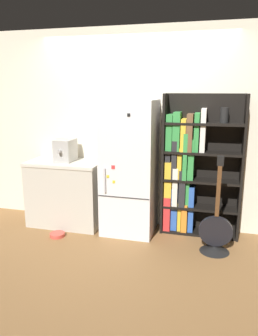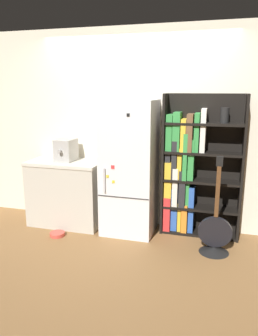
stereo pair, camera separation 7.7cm
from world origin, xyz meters
TOP-DOWN VIEW (x-y plane):
  - ground_plane at (0.00, 0.00)m, footprint 16.00×16.00m
  - wall_back at (0.00, 0.47)m, footprint 8.00×0.05m
  - refrigerator at (-0.00, 0.16)m, footprint 0.65×0.61m
  - bookshelf at (0.75, 0.33)m, footprint 0.97×0.29m
  - kitchen_counter at (-0.90, 0.17)m, footprint 1.00×0.58m
  - espresso_machine at (-0.89, 0.19)m, footprint 0.23×0.36m
  - guitar at (1.10, -0.17)m, footprint 0.38×0.34m
  - pet_bowl at (-0.84, -0.26)m, footprint 0.19×0.19m

SIDE VIEW (x-z plane):
  - ground_plane at x=0.00m, z-range 0.00..0.00m
  - pet_bowl at x=-0.84m, z-range 0.00..0.05m
  - guitar at x=1.10m, z-range -0.41..0.74m
  - kitchen_counter at x=-0.90m, z-range 0.00..0.89m
  - bookshelf at x=0.75m, z-range -0.06..1.72m
  - refrigerator at x=0.00m, z-range 0.00..1.70m
  - espresso_machine at x=-0.89m, z-range 0.89..1.18m
  - wall_back at x=0.00m, z-range 0.00..2.60m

